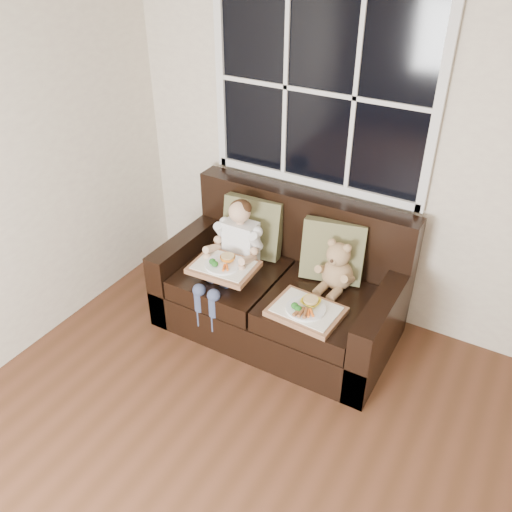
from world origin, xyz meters
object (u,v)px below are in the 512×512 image
Objects in this scene: loveseat at (282,290)px; teddy_bear at (337,269)px; child at (234,249)px; tray_left at (224,266)px; tray_right at (306,310)px.

loveseat reaches higher than teddy_bear.
child reaches higher than teddy_bear.
teddy_bear is 0.79m from tray_left.
tray_left is (0.01, -0.16, -0.05)m from child.
teddy_bear is at bearing 85.76° from tray_right.
child is 0.75m from teddy_bear.
teddy_bear reaches higher than tray_right.
child is 1.72× the size of tray_left.
tray_left is at bearing -139.83° from loveseat.
teddy_bear is 0.84× the size of tray_left.
loveseat is 2.14× the size of child.
tray_left is (-0.72, -0.32, -0.03)m from teddy_bear.
teddy_bear is at bearing 12.63° from child.
child is (-0.34, -0.12, 0.32)m from loveseat.
tray_left is at bearing 179.76° from tray_right.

